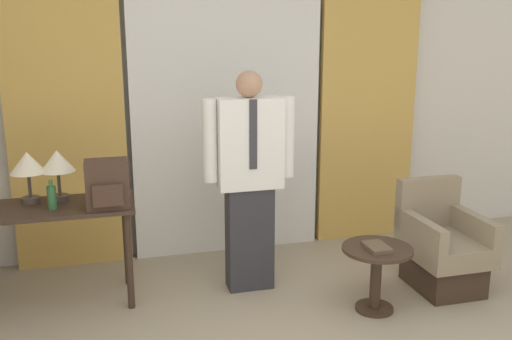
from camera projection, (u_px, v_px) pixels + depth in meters
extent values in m
cube|color=silver|center=(224.00, 102.00, 5.09)|extent=(10.00, 0.06, 2.70)
cube|color=white|center=(227.00, 110.00, 4.98)|extent=(1.67, 0.06, 2.58)
cube|color=gold|center=(66.00, 116.00, 4.64)|extent=(0.94, 0.06, 2.58)
cube|color=gold|center=(368.00, 105.00, 5.33)|extent=(0.94, 0.06, 2.58)
cube|color=#38281E|center=(45.00, 208.00, 4.05)|extent=(1.23, 0.54, 0.03)
cylinder|color=#38281E|center=(129.00, 261.00, 4.08)|extent=(0.05, 0.05, 0.73)
cylinder|color=#38281E|center=(126.00, 241.00, 4.48)|extent=(0.05, 0.05, 0.73)
cylinder|color=#4C4238|center=(31.00, 200.00, 4.13)|extent=(0.13, 0.13, 0.04)
cylinder|color=#4C4238|center=(30.00, 185.00, 4.10)|extent=(0.02, 0.02, 0.18)
cone|color=beige|center=(27.00, 162.00, 4.06)|extent=(0.25, 0.25, 0.15)
cylinder|color=#4C4238|center=(60.00, 198.00, 4.18)|extent=(0.13, 0.13, 0.04)
cylinder|color=#4C4238|center=(59.00, 183.00, 4.15)|extent=(0.02, 0.02, 0.18)
cone|color=beige|center=(57.00, 161.00, 4.11)|extent=(0.25, 0.25, 0.15)
cylinder|color=#336638|center=(52.00, 198.00, 3.96)|extent=(0.06, 0.06, 0.16)
cylinder|color=#336638|center=(51.00, 183.00, 3.94)|extent=(0.03, 0.03, 0.05)
cube|color=#422D23|center=(107.00, 184.00, 3.98)|extent=(0.30, 0.21, 0.34)
cube|color=#422D23|center=(108.00, 196.00, 3.89)|extent=(0.21, 0.03, 0.15)
cube|color=#2D2D33|center=(250.00, 238.00, 4.42)|extent=(0.35, 0.19, 0.82)
cube|color=white|center=(249.00, 143.00, 4.24)|extent=(0.49, 0.22, 0.68)
cube|color=#333338|center=(253.00, 135.00, 4.11)|extent=(0.06, 0.01, 0.51)
cylinder|color=white|center=(210.00, 141.00, 4.15)|extent=(0.11, 0.11, 0.61)
cylinder|color=white|center=(287.00, 137.00, 4.30)|extent=(0.11, 0.11, 0.61)
sphere|color=tan|center=(249.00, 84.00, 4.13)|extent=(0.20, 0.20, 0.20)
cube|color=#38281E|center=(443.00, 273.00, 4.46)|extent=(0.45, 0.54, 0.26)
cube|color=gray|center=(445.00, 248.00, 4.41)|extent=(0.53, 0.64, 0.16)
cube|color=gray|center=(428.00, 202.00, 4.60)|extent=(0.53, 0.10, 0.41)
cube|color=gray|center=(420.00, 230.00, 4.31)|extent=(0.08, 0.64, 0.18)
cube|color=gray|center=(472.00, 224.00, 4.42)|extent=(0.08, 0.64, 0.18)
cylinder|color=#38281E|center=(374.00, 308.00, 4.14)|extent=(0.27, 0.27, 0.02)
cylinder|color=#38281E|center=(376.00, 280.00, 4.08)|extent=(0.08, 0.08, 0.46)
cylinder|color=#38281E|center=(377.00, 249.00, 4.03)|extent=(0.50, 0.50, 0.03)
cube|color=brown|center=(377.00, 247.00, 3.99)|extent=(0.15, 0.22, 0.03)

